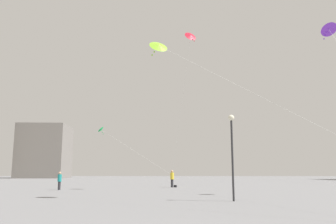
% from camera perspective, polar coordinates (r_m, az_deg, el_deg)
% --- Properties ---
extents(person_in_yellow, '(0.40, 0.40, 1.86)m').
position_cam_1_polar(person_in_yellow, '(38.77, 0.67, -10.65)').
color(person_in_yellow, '#2D2D33').
rests_on(person_in_yellow, ground_plane).
extents(person_in_teal, '(0.36, 0.36, 1.66)m').
position_cam_1_polar(person_in_teal, '(34.60, -17.23, -10.51)').
color(person_in_teal, '#2D2D33').
rests_on(person_in_teal, ground_plane).
extents(kite_violet_diamond, '(4.51, 14.47, 11.14)m').
position_cam_1_polar(kite_violet_diamond, '(28.85, 24.72, 12.06)').
color(kite_violet_diamond, purple).
extents(kite_crimson_diamond, '(2.52, 7.19, 13.88)m').
position_cam_1_polar(kite_crimson_diamond, '(34.76, 3.67, 12.04)').
color(kite_crimson_diamond, red).
extents(kite_emerald_diamond, '(9.70, 6.12, 6.15)m').
position_cam_1_polar(kite_emerald_diamond, '(45.48, -10.77, -2.86)').
color(kite_emerald_diamond, green).
extents(kite_lime_diamond, '(9.30, 11.58, 8.90)m').
position_cam_1_polar(kite_lime_diamond, '(22.94, -1.36, 10.64)').
color(kite_lime_diamond, '#8CD12D').
extents(building_centre_hall, '(13.76, 13.58, 15.20)m').
position_cam_1_polar(building_centre_hall, '(108.64, -19.42, -6.08)').
color(building_centre_hall, gray).
rests_on(building_centre_hall, ground_plane).
extents(lamppost_east, '(0.36, 0.36, 4.93)m').
position_cam_1_polar(lamppost_east, '(20.64, 10.36, -4.88)').
color(lamppost_east, '#2D2D30').
rests_on(lamppost_east, ground_plane).
extents(handbag_beside_flyer, '(0.33, 0.32, 0.24)m').
position_cam_1_polar(handbag_beside_flyer, '(38.89, 1.20, -11.97)').
color(handbag_beside_flyer, black).
rests_on(handbag_beside_flyer, ground_plane).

